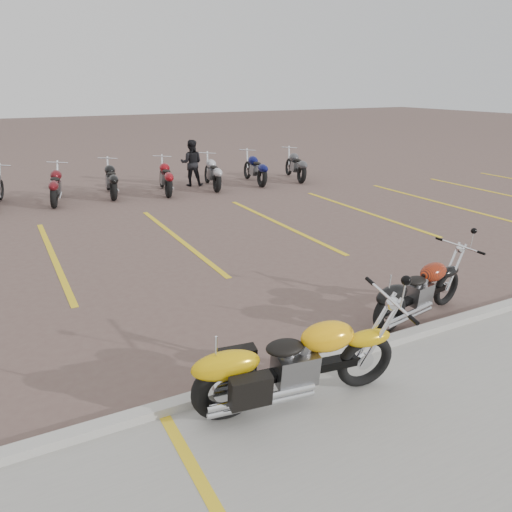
{
  "coord_description": "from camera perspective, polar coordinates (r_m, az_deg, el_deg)",
  "views": [
    {
      "loc": [
        -3.51,
        -6.48,
        3.4
      ],
      "look_at": [
        0.02,
        0.22,
        0.75
      ],
      "focal_mm": 35.0,
      "sensor_mm": 36.0,
      "label": 1
    }
  ],
  "objects": [
    {
      "name": "yellow_cruiser",
      "position": [
        5.57,
        4.09,
        -12.24
      ],
      "size": [
        2.39,
        0.51,
        0.98
      ],
      "rotation": [
        0.13,
        0.0,
        -0.13
      ],
      "color": "black",
      "rests_on": "ground"
    },
    {
      "name": "parking_stripes",
      "position": [
        11.56,
        -8.84,
        1.96
      ],
      "size": [
        38.0,
        5.5,
        0.01
      ],
      "primitive_type": null,
      "color": "gold",
      "rests_on": "ground"
    },
    {
      "name": "person_b",
      "position": [
        17.47,
        -7.37,
        10.5
      ],
      "size": [
        0.94,
        0.87,
        1.56
      ],
      "primitive_type": "imported",
      "rotation": [
        0.0,
        0.0,
        2.68
      ],
      "color": "black",
      "rests_on": "ground"
    },
    {
      "name": "bg_bike_row",
      "position": [
        16.04,
        -22.1,
        7.65
      ],
      "size": [
        17.54,
        2.09,
        1.1
      ],
      "color": "black",
      "rests_on": "ground"
    },
    {
      "name": "ground",
      "position": [
        8.12,
        0.63,
        -5.48
      ],
      "size": [
        100.0,
        100.0,
        0.0
      ],
      "primitive_type": "plane",
      "color": "brown",
      "rests_on": "ground"
    },
    {
      "name": "concrete_apron",
      "position": [
        5.27,
        26.85,
        -23.31
      ],
      "size": [
        60.0,
        5.0,
        0.01
      ],
      "primitive_type": "cube",
      "color": "#9E9B93",
      "rests_on": "ground"
    },
    {
      "name": "curb",
      "position": [
        6.6,
        9.08,
        -11.39
      ],
      "size": [
        60.0,
        0.18,
        0.12
      ],
      "primitive_type": "cube",
      "color": "#ADAAA3",
      "rests_on": "ground"
    },
    {
      "name": "flame_cruiser",
      "position": [
        7.83,
        17.89,
        -4.11
      ],
      "size": [
        2.03,
        0.5,
        0.84
      ],
      "rotation": [
        0.06,
        0.0,
        0.18
      ],
      "color": "black",
      "rests_on": "ground"
    }
  ]
}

